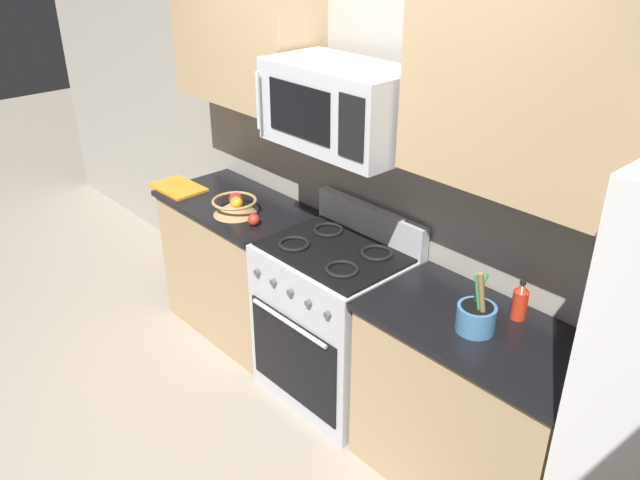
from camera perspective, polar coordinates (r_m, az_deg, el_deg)
ground_plane at (r=3.60m, az=-6.26°, el=-17.17°), size 16.00×16.00×0.00m
wall_back at (r=3.45m, az=5.81°, el=6.57°), size 8.00×0.10×2.60m
counter_left at (r=4.20m, az=-7.18°, el=-2.28°), size 1.00×0.59×0.91m
range_oven at (r=3.60m, az=1.26°, el=-7.21°), size 0.76×0.64×1.09m
counter_right at (r=3.16m, az=13.08°, el=-14.22°), size 1.04×0.59×0.91m
microwave at (r=3.10m, az=1.84°, el=11.76°), size 0.76×0.44×0.40m
upper_cabinets_left at (r=3.80m, az=-6.65°, el=17.69°), size 0.99×0.34×0.77m
upper_cabinets_right at (r=2.60m, az=18.45°, el=12.08°), size 1.03×0.34×0.77m
utensil_crock at (r=2.82m, az=13.66°, el=-6.61°), size 0.17×0.17×0.30m
fruit_basket at (r=3.82m, az=-7.54°, el=3.04°), size 0.27×0.27×0.12m
apple_loose at (r=3.67m, az=-5.89°, el=1.80°), size 0.07×0.07×0.07m
cutting_board at (r=4.25m, az=-12.46°, el=4.57°), size 0.36×0.25×0.02m
bottle_hot_sauce at (r=2.94m, az=17.28°, el=-5.21°), size 0.07×0.07×0.19m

